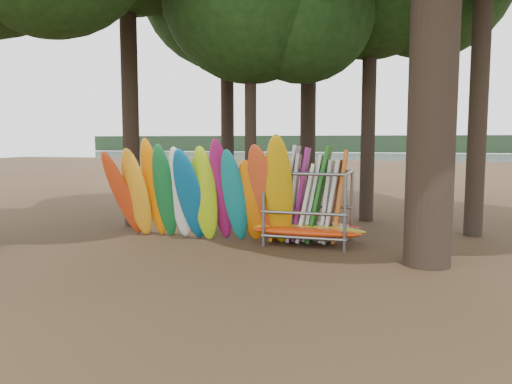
# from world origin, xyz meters

# --- Properties ---
(ground) EXTENTS (120.00, 120.00, 0.00)m
(ground) POSITION_xyz_m (0.00, 0.00, 0.00)
(ground) COLOR #47331E
(ground) RESTS_ON ground
(lake) EXTENTS (160.00, 160.00, 0.00)m
(lake) POSITION_xyz_m (0.00, 60.00, 0.00)
(lake) COLOR gray
(lake) RESTS_ON ground
(far_shore) EXTENTS (160.00, 4.00, 4.00)m
(far_shore) POSITION_xyz_m (0.00, 110.00, 2.00)
(far_shore) COLOR black
(far_shore) RESTS_ON ground
(kayak_row) EXTENTS (5.55, 1.97, 3.14)m
(kayak_row) POSITION_xyz_m (-1.86, 0.97, 1.36)
(kayak_row) COLOR #E24218
(kayak_row) RESTS_ON ground
(storage_rack) EXTENTS (3.17, 1.56, 2.73)m
(storage_rack) POSITION_xyz_m (1.08, 1.61, 0.95)
(storage_rack) COLOR slate
(storage_rack) RESTS_ON ground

